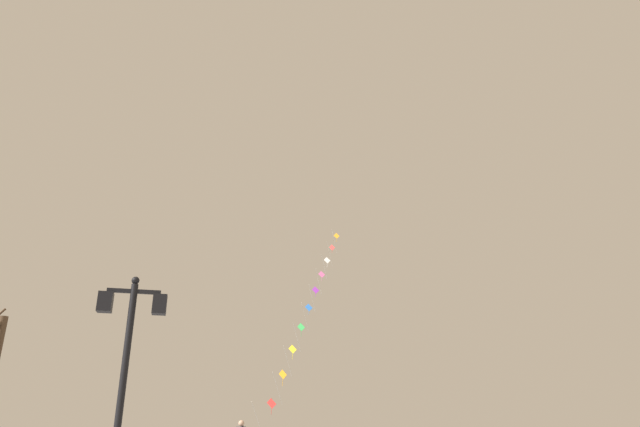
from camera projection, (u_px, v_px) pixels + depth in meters
twin_lantern_lamp_post at (128, 343)px, 10.86m from camera, size 1.34×0.28×4.47m
kite_train at (309, 308)px, 32.07m from camera, size 7.91×14.13×15.05m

